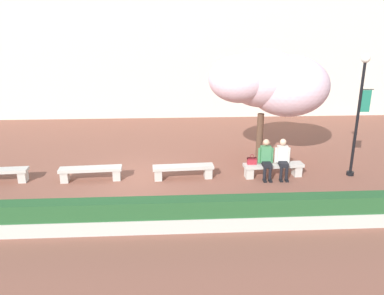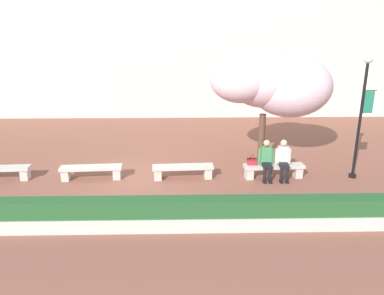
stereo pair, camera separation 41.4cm
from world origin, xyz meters
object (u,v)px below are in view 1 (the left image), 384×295
handbag (252,160)px  lamp_post_with_banner (360,105)px  person_seated_right (283,157)px  stone_bench_near_west (91,172)px  stone_bench_near_east (273,168)px  person_seated_left (266,157)px  stone_bench_center (183,170)px  cherry_tree_main (269,82)px

handbag → lamp_post_with_banner: 3.82m
person_seated_right → stone_bench_near_west: bearing=179.5°
stone_bench_near_east → person_seated_left: (-0.28, -0.05, 0.39)m
stone_bench_near_east → lamp_post_with_banner: (2.64, -0.02, 2.08)m
stone_bench_center → handbag: 2.27m
handbag → lamp_post_with_banner: size_ratio=0.09×
stone_bench_near_west → person_seated_left: bearing=-0.5°
handbag → cherry_tree_main: 2.90m
person_seated_left → lamp_post_with_banner: 3.37m
handbag → stone_bench_center: bearing=-179.8°
person_seated_left → handbag: person_seated_left is taller
stone_bench_near_west → person_seated_left: 5.70m
person_seated_left → lamp_post_with_banner: (2.92, 0.03, 1.69)m
stone_bench_near_east → person_seated_left: person_seated_left is taller
person_seated_right → cherry_tree_main: 2.72m
stone_bench_near_east → handbag: size_ratio=5.90×
stone_bench_near_west → person_seated_right: (6.23, -0.05, 0.39)m
person_seated_left → person_seated_right: bearing=0.0°
stone_bench_near_east → person_seated_left: 0.48m
person_seated_right → cherry_tree_main: size_ratio=0.31×
stone_bench_center → person_seated_right: person_seated_right is taller
stone_bench_near_west → stone_bench_near_east: same height
stone_bench_near_east → cherry_tree_main: (0.07, 1.47, 2.64)m
lamp_post_with_banner → stone_bench_near_east: bearing=179.5°
stone_bench_near_west → person_seated_left: person_seated_left is taller
stone_bench_near_west → lamp_post_with_banner: lamp_post_with_banner is taller
stone_bench_center → person_seated_right: bearing=-0.9°
stone_bench_center → cherry_tree_main: (3.05, 1.47, 2.64)m
stone_bench_center → stone_bench_near_west: bearing=180.0°
stone_bench_near_west → cherry_tree_main: size_ratio=0.47×
stone_bench_center → stone_bench_near_east: same height
stone_bench_center → cherry_tree_main: cherry_tree_main is taller
stone_bench_center → person_seated_right: size_ratio=1.55×
stone_bench_near_east → person_seated_left: size_ratio=1.55×
cherry_tree_main → lamp_post_with_banner: cherry_tree_main is taller
cherry_tree_main → lamp_post_with_banner: bearing=-30.1°
stone_bench_near_west → lamp_post_with_banner: (8.60, -0.02, 2.08)m
handbag → cherry_tree_main: (0.80, 1.46, 2.37)m
cherry_tree_main → stone_bench_center: bearing=-154.3°
stone_bench_near_west → stone_bench_near_east: bearing=0.0°
stone_bench_center → handbag: (2.25, 0.01, 0.27)m
lamp_post_with_banner → stone_bench_near_west: bearing=179.9°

